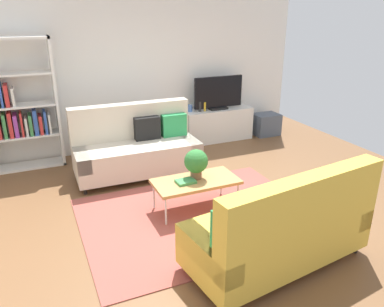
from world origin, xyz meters
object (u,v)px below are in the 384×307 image
Objects in this scene: tv at (218,93)px; bookshelf at (19,110)px; coffee_table at (196,182)px; tv_console at (217,125)px; table_book_0 at (186,181)px; couch_beige at (137,148)px; bottle_1 at (205,107)px; storage_trunk at (266,124)px; potted_plant at (196,162)px; bottle_0 at (200,107)px; couch_green at (281,228)px; vase_0 at (189,108)px.

bookshelf is (-3.54, 0.04, 0.03)m from tv.
bookshelf is at bearing 129.36° from coffee_table.
table_book_0 is at bearing -124.93° from tv_console.
couch_beige is 11.12× the size of bottle_1.
storage_trunk is at bearing 39.79° from table_book_0.
couch_beige is 2.17m from tv_console.
bottle_0 is at bearing 64.23° from potted_plant.
coffee_table is 4.58× the size of table_book_0.
couch_green is 4.04m from tv_console.
coffee_table is 2.70m from bottle_1.
tv_console is 0.63m from tv.
bookshelf is at bearing 178.94° from bottle_1.
bookshelf reaches higher than couch_beige.
bookshelf is (-1.99, 2.43, 0.59)m from coffee_table.
vase_0 reaches higher than storage_trunk.
couch_green is 11.59× the size of bottle_1.
couch_beige is at bearing 99.18° from table_book_0.
storage_trunk is 4.19× the size of vase_0.
tv_console is 1.40× the size of tv.
bottle_0 is at bearing -174.30° from tv_console.
potted_plant is at bearing 92.64° from couch_green.
tv reaches higher than table_book_0.
storage_trunk is at bearing -2.29° from bottle_0.
tv is at bearing 175.84° from storage_trunk.
bottle_1 is (1.25, 2.37, 0.33)m from coffee_table.
couch_green reaches higher than bottle_1.
couch_green reaches higher than vase_0.
bookshelf is at bearing 130.35° from potted_plant.
potted_plant is (0.03, 0.05, 0.25)m from coffee_table.
tv is 1.92× the size of storage_trunk.
bookshelf reaches higher than couch_green.
tv_console is 0.67× the size of bookshelf.
bottle_1 is at bearing -1.06° from bookshelf.
bottle_0 is (1.12, 2.32, 0.09)m from potted_plant.
couch_green reaches higher than tv_console.
couch_beige is 0.96× the size of couch_green.
bottle_0 is 1.13× the size of bottle_1.
couch_beige is 4.83× the size of potted_plant.
tv reaches higher than storage_trunk.
couch_beige and couch_green have the same top height.
couch_beige is 2.92m from couch_green.
bottle_0 reaches higher than tv_console.
tv_console is (1.93, 0.99, -0.13)m from couch_beige.
coffee_table is 0.16m from table_book_0.
tv is at bearing -6.88° from vase_0.
bottle_1 is (0.28, -0.09, 0.02)m from vase_0.
coffee_table is at bearing -122.70° from tv_console.
tv_console is at bearing 174.81° from storage_trunk.
potted_plant is 3.19× the size of vase_0.
coffee_table is at bearing -138.89° from storage_trunk.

